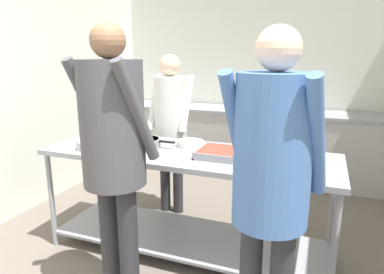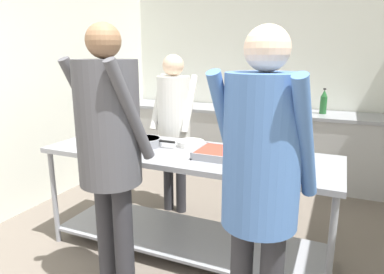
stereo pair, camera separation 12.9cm
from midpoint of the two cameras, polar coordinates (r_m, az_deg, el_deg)
name	(u,v)px [view 1 (the left image)]	position (r m, az deg, el deg)	size (l,w,h in m)	color
wall_rear	(253,76)	(4.96, 9.45, 9.96)	(3.96, 0.06, 2.65)	silver
wall_left	(36,83)	(4.10, -25.43, 8.08)	(0.06, 4.16, 2.65)	silver
back_counter	(245,142)	(4.74, 8.13, -0.80)	(3.80, 0.65, 0.91)	#A8A8A8
serving_counter	(188,185)	(2.82, -2.06, -8.01)	(2.33, 0.77, 0.87)	gray
broccoli_bowl	(92,144)	(2.95, -17.54, -1.08)	(0.25, 0.25, 0.12)	#B2B2B7
sauce_pan	(145,142)	(2.92, -9.16, -0.84)	(0.42, 0.28, 0.07)	gray
plate_stack	(190,144)	(2.88, -1.56, -1.10)	(0.23, 0.23, 0.05)	white
serving_tray_vegetables	(224,153)	(2.60, 3.87, -2.75)	(0.38, 0.34, 0.05)	gray
serving_tray_roast	(282,152)	(2.70, 13.42, -2.51)	(0.37, 0.30, 0.05)	gray
guest_serving_left	(113,140)	(2.17, -14.64, -0.47)	(0.55, 0.44, 1.81)	#2D2D33
guest_serving_right	(272,169)	(1.70, 11.02, -5.25)	(0.52, 0.42, 1.76)	#2D2D33
cook_behind_counter	(171,117)	(3.45, -4.65, 3.29)	(0.42, 0.33, 1.63)	#2D2D33
water_bottle	(316,101)	(4.53, 19.15, 5.64)	(0.08, 0.08, 0.31)	#23602D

